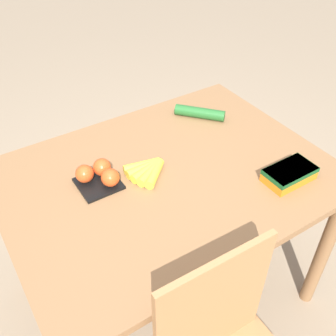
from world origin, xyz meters
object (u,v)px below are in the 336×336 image
Objects in this scene: carrot_bag at (290,173)px; cucumber_near at (200,113)px; banana_bunch at (148,170)px; tomato_pack at (99,175)px.

cucumber_near is (0.03, -0.53, -0.01)m from carrot_bag.
banana_bunch is 0.84× the size of carrot_bag.
tomato_pack is 0.70m from carrot_bag.
tomato_pack is at bearing -16.77° from banana_bunch.
cucumber_near is at bearing -87.26° from carrot_bag.
carrot_bag is (-0.60, 0.37, -0.01)m from tomato_pack.
tomato_pack reaches higher than banana_bunch.
banana_bunch is at bearing 163.23° from tomato_pack.
carrot_bag is at bearing 92.74° from cucumber_near.
banana_bunch is at bearing -36.45° from carrot_bag.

